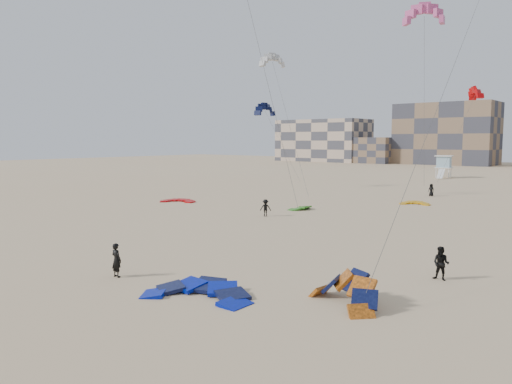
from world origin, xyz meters
The scene contains 18 objects.
ground centered at (0.00, 0.00, 0.00)m, with size 320.00×320.00×0.00m, color tan.
kite_ground_blue centered at (4.22, -0.91, 0.00)m, with size 4.84×5.02×0.92m, color #000EBA, non-canonical shape.
kite_ground_orange centered at (10.12, 2.41, 0.00)m, with size 3.74×3.04×2.29m, color orange, non-canonical shape.
kite_ground_red centered at (-23.55, 22.65, 0.00)m, with size 3.74×3.96×0.44m, color #D70006, non-canonical shape.
kite_ground_green centered at (-8.76, 26.57, 0.00)m, with size 2.83×2.94×0.77m, color #3D9025, non-canonical shape.
kite_ground_yellow centered at (-0.91, 38.13, 0.00)m, with size 2.99×3.13×0.57m, color #FFAA09, non-canonical shape.
kitesurfer_main centered at (-1.58, -1.35, 0.92)m, with size 0.67×0.44×1.84m, color black.
kitesurfer_b centered at (12.08, 9.07, 0.89)m, with size 0.87×0.68×1.79m, color black.
kitesurfer_c centered at (-8.59, 20.41, 0.82)m, with size 1.06×0.61×1.64m, color black.
kitesurfer_e centered at (-2.53, 47.64, 0.80)m, with size 0.79×0.51×1.61m, color black.
kite_fly_grey centered at (-17.25, 32.73, 16.85)m, with size 9.58×5.11×17.04m.
kite_fly_pink centered at (-1.34, 40.15, 21.24)m, with size 6.12×13.08×21.52m.
kite_fly_navy centered at (-26.18, 42.55, 11.65)m, with size 6.25×5.33×11.85m.
kite_fly_red centered at (-2.57, 65.23, 14.33)m, with size 5.44×10.04×14.86m.
lifeguard_tower_far centered at (-12.13, 80.38, 2.13)m, with size 3.49×6.13×4.30m.
condo_west_a centered at (-70.00, 130.00, 7.00)m, with size 30.00×15.00×14.00m, color #C2A78E.
condo_west_b centered at (-30.00, 134.00, 9.00)m, with size 28.00×14.00×18.00m, color #7B624A.
condo_fill_left centered at (-50.00, 128.00, 4.00)m, with size 12.00×10.00×8.00m, color #7B624A.
Camera 1 is at (20.79, -16.82, 7.35)m, focal length 35.00 mm.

